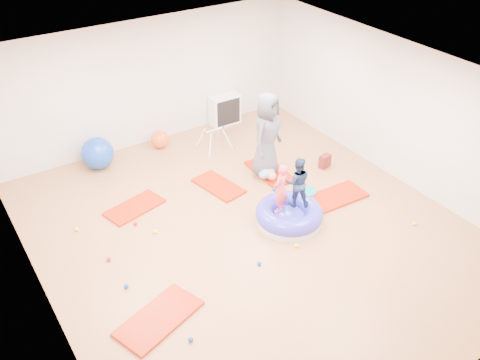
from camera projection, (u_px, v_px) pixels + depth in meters
room at (250, 163)px, 8.77m from camera, size 7.01×8.01×2.81m
gym_mat_front_left at (159, 318)px, 7.76m from camera, size 1.42×1.03×0.05m
gym_mat_mid_left at (135, 207)px, 10.06m from camera, size 1.21×0.81×0.05m
gym_mat_center_back at (219, 186)px, 10.68m from camera, size 0.74×1.17×0.05m
gym_mat_right at (335, 197)px, 10.35m from camera, size 1.25×0.65×0.05m
gym_mat_rear_right at (270, 171)px, 11.13m from camera, size 0.63×1.18×0.05m
inflatable_cushion at (289, 215)px, 9.64m from camera, size 1.23×1.23×0.39m
child_pink at (281, 186)px, 9.23m from camera, size 0.40×0.34×0.94m
child_navy at (297, 180)px, 9.38m from camera, size 0.59×0.55×0.96m
adult_caregiver at (267, 134)px, 10.61m from camera, size 1.01×0.89×1.75m
infant at (268, 174)px, 10.81m from camera, size 0.37×0.38×0.22m
ball_pit_balls at (206, 246)px, 9.11m from camera, size 5.25×3.35×0.08m
exercise_ball_blue at (97, 153)px, 11.14m from camera, size 0.68×0.68×0.68m
exercise_ball_orange at (160, 139)px, 11.94m from camera, size 0.40×0.40×0.40m
infant_play_gym at (214, 136)px, 11.81m from camera, size 0.63×0.60×0.49m
cube_shelf at (225, 110)px, 12.83m from camera, size 0.73×0.36×0.73m
balance_disc at (307, 192)px, 10.46m from camera, size 0.37×0.37×0.08m
backpack at (325, 161)px, 11.25m from camera, size 0.28×0.20×0.29m
yellow_toy at (179, 292)px, 8.23m from camera, size 0.19×0.19×0.03m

